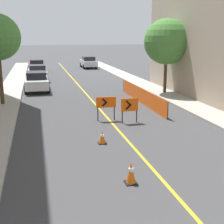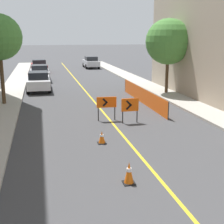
# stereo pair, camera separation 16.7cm
# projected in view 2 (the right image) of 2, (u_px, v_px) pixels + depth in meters

# --- Properties ---
(lane_stripe) EXTENTS (0.12, 54.74, 0.01)m
(lane_stripe) POSITION_uv_depth(u_px,v_px,m) (86.00, 91.00, 25.42)
(lane_stripe) COLOR gold
(lane_stripe) RESTS_ON ground_plane
(sidewalk_left) EXTENTS (1.91, 54.74, 0.14)m
(sidewalk_left) POSITION_uv_depth(u_px,v_px,m) (11.00, 93.00, 24.14)
(sidewalk_left) COLOR #ADA89E
(sidewalk_left) RESTS_ON ground_plane
(sidewalk_right) EXTENTS (1.91, 54.74, 0.14)m
(sidewalk_right) POSITION_uv_depth(u_px,v_px,m) (153.00, 88.00, 26.68)
(sidewalk_right) COLOR #ADA89E
(sidewalk_right) RESTS_ON ground_plane
(traffic_cone_third) EXTENTS (0.37, 0.37, 0.71)m
(traffic_cone_third) POSITION_uv_depth(u_px,v_px,m) (129.00, 173.00, 9.58)
(traffic_cone_third) COLOR black
(traffic_cone_third) RESTS_ON ground_plane
(traffic_cone_fourth) EXTENTS (0.36, 0.36, 0.54)m
(traffic_cone_fourth) POSITION_uv_depth(u_px,v_px,m) (102.00, 137.00, 13.16)
(traffic_cone_fourth) COLOR black
(traffic_cone_fourth) RESTS_ON ground_plane
(arrow_barricade_primary) EXTENTS (1.06, 0.12, 1.29)m
(arrow_barricade_primary) POSITION_uv_depth(u_px,v_px,m) (107.00, 103.00, 16.55)
(arrow_barricade_primary) COLOR #EF560C
(arrow_barricade_primary) RESTS_ON ground_plane
(arrow_barricade_secondary) EXTENTS (0.92, 0.09, 1.30)m
(arrow_barricade_secondary) POSITION_uv_depth(u_px,v_px,m) (130.00, 106.00, 16.10)
(arrow_barricade_secondary) COLOR #EF560C
(arrow_barricade_secondary) RESTS_ON ground_plane
(safety_mesh_fence) EXTENTS (0.11, 9.00, 1.00)m
(safety_mesh_fence) POSITION_uv_depth(u_px,v_px,m) (142.00, 96.00, 20.95)
(safety_mesh_fence) COLOR #EF560C
(safety_mesh_fence) RESTS_ON ground_plane
(parked_car_curb_near) EXTENTS (1.93, 4.30, 1.59)m
(parked_car_curb_near) POSITION_uv_depth(u_px,v_px,m) (39.00, 81.00, 25.48)
(parked_car_curb_near) COLOR silver
(parked_car_curb_near) RESTS_ON ground_plane
(parked_car_curb_mid) EXTENTS (1.94, 4.33, 1.59)m
(parked_car_curb_mid) POSITION_uv_depth(u_px,v_px,m) (40.00, 73.00, 31.13)
(parked_car_curb_mid) COLOR #B7B7BC
(parked_car_curb_mid) RESTS_ON ground_plane
(parked_car_curb_far) EXTENTS (2.01, 4.38, 1.59)m
(parked_car_curb_far) POSITION_uv_depth(u_px,v_px,m) (39.00, 66.00, 37.76)
(parked_car_curb_far) COLOR maroon
(parked_car_curb_far) RESTS_ON ground_plane
(parked_car_opposite_side) EXTENTS (1.94, 4.33, 1.59)m
(parked_car_opposite_side) POSITION_uv_depth(u_px,v_px,m) (91.00, 62.00, 43.25)
(parked_car_opposite_side) COLOR #B7B7BC
(parked_car_opposite_side) RESTS_ON ground_plane
(street_tree_right_near) EXTENTS (3.41, 3.41, 5.55)m
(street_tree_right_near) POSITION_uv_depth(u_px,v_px,m) (168.00, 42.00, 23.25)
(street_tree_right_near) COLOR #4C3823
(street_tree_right_near) RESTS_ON sidewalk_right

